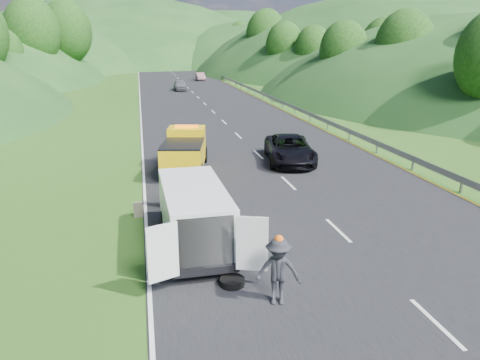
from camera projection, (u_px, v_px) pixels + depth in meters
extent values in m
plane|color=#38661E|center=(247.00, 217.00, 18.45)|extent=(320.00, 320.00, 0.00)
cube|color=black|center=(198.00, 97.00, 56.51)|extent=(14.00, 200.00, 0.02)
cube|color=gray|center=(236.00, 87.00, 69.67)|extent=(0.06, 140.00, 1.52)
cylinder|color=black|center=(174.00, 155.00, 26.55)|extent=(0.49, 0.95, 0.91)
cylinder|color=black|center=(204.00, 155.00, 26.56)|extent=(0.49, 0.95, 0.91)
cylinder|color=black|center=(164.00, 172.00, 23.07)|extent=(0.49, 0.95, 0.91)
cylinder|color=black|center=(199.00, 172.00, 23.08)|extent=(0.49, 0.95, 0.91)
cube|color=yellow|center=(187.00, 143.00, 25.57)|extent=(2.21, 1.82, 1.73)
cube|color=yellow|center=(183.00, 156.00, 23.67)|extent=(2.58, 3.43, 1.18)
cube|color=black|center=(183.00, 143.00, 23.49)|extent=(2.58, 3.43, 0.09)
cube|color=black|center=(189.00, 147.00, 26.75)|extent=(2.00, 1.43, 0.64)
cube|color=black|center=(190.00, 148.00, 27.33)|extent=(1.91, 0.56, 0.45)
cube|color=yellow|center=(189.00, 136.00, 26.89)|extent=(1.92, 1.07, 0.99)
cube|color=orange|center=(186.00, 126.00, 25.30)|extent=(1.29, 0.48, 0.15)
cube|color=black|center=(188.00, 135.00, 26.08)|extent=(1.71, 0.42, 0.82)
cylinder|color=black|center=(165.00, 221.00, 17.07)|extent=(0.30, 0.77, 0.76)
cylinder|color=black|center=(211.00, 217.00, 17.44)|extent=(0.30, 0.77, 0.76)
cylinder|color=black|center=(174.00, 260.00, 14.06)|extent=(0.30, 0.77, 0.76)
cylinder|color=black|center=(229.00, 254.00, 14.43)|extent=(0.30, 0.77, 0.76)
cube|color=silver|center=(194.00, 212.00, 15.40)|extent=(2.05, 4.98, 1.76)
cube|color=silver|center=(185.00, 198.00, 17.95)|extent=(1.92, 0.89, 0.95)
cube|color=black|center=(185.00, 180.00, 17.55)|extent=(1.76, 0.36, 0.79)
cube|color=black|center=(206.00, 242.00, 13.14)|extent=(1.62, 0.13, 1.52)
cube|color=silver|center=(163.00, 253.00, 12.48)|extent=(0.86, 0.38, 1.61)
cube|color=silver|center=(252.00, 244.00, 13.01)|extent=(0.87, 0.34, 1.61)
cube|color=black|center=(207.00, 271.00, 13.30)|extent=(1.90, 0.18, 0.24)
imported|color=silver|center=(167.00, 207.00, 19.63)|extent=(0.54, 0.66, 1.62)
imported|color=#C5BD69|center=(178.00, 237.00, 16.66)|extent=(0.67, 0.69, 1.11)
imported|color=#212227|center=(277.00, 303.00, 12.45)|extent=(1.33, 0.96, 1.86)
cube|color=#5A5643|center=(138.00, 210.00, 18.45)|extent=(0.38, 0.22, 0.60)
cylinder|color=black|center=(232.00, 286.00, 13.35)|extent=(0.72, 0.72, 0.20)
imported|color=black|center=(289.00, 162.00, 26.72)|extent=(3.38, 5.77, 1.51)
imported|color=#55555A|center=(180.00, 91.00, 64.25)|extent=(1.66, 4.12, 1.40)
imported|color=#795057|center=(200.00, 81.00, 79.92)|extent=(1.38, 3.95, 1.30)
imported|color=#9A5B4D|center=(170.00, 70.00, 107.90)|extent=(1.85, 4.56, 1.32)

